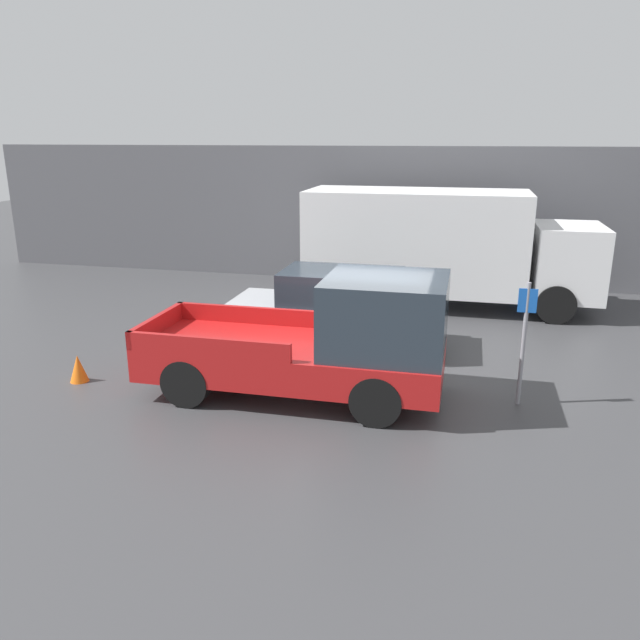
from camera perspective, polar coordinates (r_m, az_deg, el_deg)
name	(u,v)px	position (r m, az deg, el deg)	size (l,w,h in m)	color
ground_plane	(358,381)	(11.76, 3.46, -5.63)	(60.00, 60.00, 0.00)	#3D3D3F
building_wall	(407,216)	(19.49, 8.00, 9.40)	(28.00, 0.15, 4.13)	#56565B
pickup_truck	(326,342)	(10.71, 0.59, -2.00)	(5.22, 2.07, 2.21)	red
car	(337,308)	(13.50, 1.60, 1.07)	(4.59, 1.85, 1.67)	#B7BABF
delivery_truck	(439,244)	(16.92, 10.87, 6.81)	(7.55, 2.43, 3.05)	white
parking_sign	(524,337)	(10.91, 18.15, -1.47)	(0.30, 0.07, 2.14)	gray
newspaper_box	(532,273)	(19.43, 18.81, 4.05)	(0.45, 0.40, 1.05)	#194CB2
traffic_cone	(78,368)	(12.50, -21.22, -4.14)	(0.34, 0.34, 0.51)	orange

